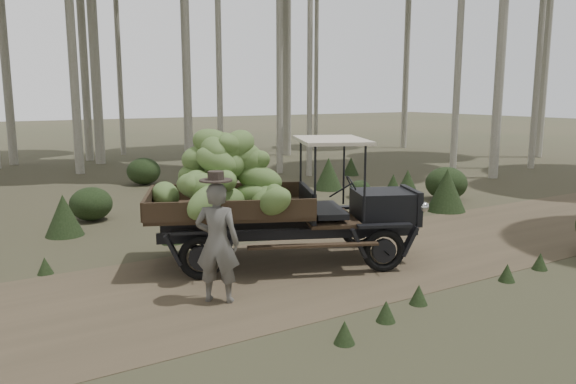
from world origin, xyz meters
The scene contains 5 objects.
ground centered at (0.00, 0.00, 0.00)m, with size 120.00×120.00×0.00m, color #473D2B.
dirt_track centered at (0.00, 0.00, 0.00)m, with size 70.00×4.00×0.01m, color brown.
banana_truck centered at (-0.66, 0.75, 1.44)m, with size 5.10×3.41×2.53m.
farmer centered at (-1.99, -0.59, 0.93)m, with size 0.78×0.75×1.96m.
undergrowth centered at (-0.21, 0.34, 0.50)m, with size 23.74×21.96×1.35m.
Camera 1 is at (-5.26, -7.89, 3.06)m, focal length 35.00 mm.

